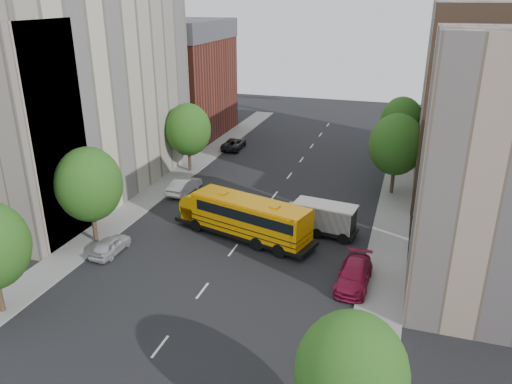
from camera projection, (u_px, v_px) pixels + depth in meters
The scene contains 21 objects.
ground at pixel (241, 239), 40.66m from camera, with size 120.00×120.00×0.00m, color black.
sidewalk_left at pixel (147, 200), 48.31m from camera, with size 3.00×80.00×0.12m, color slate.
sidewalk_right at pixel (390, 232), 41.81m from camera, with size 3.00×80.00×0.12m, color slate.
lane_markings at pixel (275, 195), 49.51m from camera, with size 0.15×64.00×0.01m, color silver.
building_left_cream at pixel (82, 91), 47.35m from camera, with size 10.00×26.00×20.00m, color #BEB399.
building_left_redbrick at pixel (184, 89), 68.12m from camera, with size 10.00×15.00×13.00m, color maroon.
building_left_near at pixel (2, 134), 38.62m from camera, with size 10.00×7.00×17.00m, color #A18F7D.
building_right_near at pixel (511, 184), 28.44m from camera, with size 10.00×7.00×17.00m, color tan.
building_right_far at pixel (476, 97), 49.94m from camera, with size 10.00×22.00×18.00m, color #A18F7D.
building_right_sidewall at pixel (487, 122), 40.20m from camera, with size 10.10×0.30×18.00m, color brown.
street_tree_1 at pixel (89, 184), 38.40m from camera, with size 5.12×5.12×7.90m.
street_tree_2 at pixel (188, 130), 54.37m from camera, with size 4.99×4.99×7.71m.
street_tree_3 at pixel (351, 374), 19.97m from camera, with size 4.61×4.61×7.11m.
street_tree_4 at pixel (396, 145), 48.06m from camera, with size 5.25×5.25×8.10m.
street_tree_5 at pixel (402, 120), 58.82m from camera, with size 4.86×4.86×7.51m.
school_bus at pixel (242, 215), 40.32m from camera, with size 12.69×6.09×3.50m.
safari_truck at pixel (320, 218), 41.13m from camera, with size 6.55×3.10×2.70m.
parked_car_0 at pixel (110, 245), 38.21m from camera, with size 1.61×4.00×1.36m, color #ABACB2.
parked_car_1 at pixel (184, 186), 49.84m from camera, with size 1.63×4.68×1.54m, color silver.
parked_car_2 at pixel (234, 144), 64.08m from camera, with size 2.30×4.99×1.39m, color black.
parked_car_3 at pixel (354, 275), 34.06m from camera, with size 2.12×5.21×1.51m, color maroon.
Camera 1 is at (12.19, -34.26, 18.62)m, focal length 35.00 mm.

